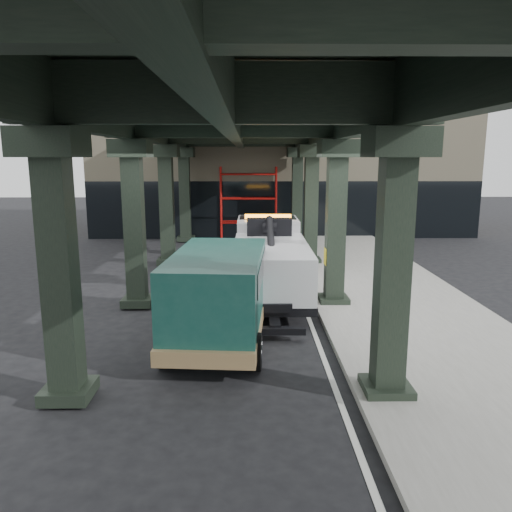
{
  "coord_description": "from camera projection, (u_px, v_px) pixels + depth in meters",
  "views": [
    {
      "loc": [
        -0.01,
        -12.76,
        4.5
      ],
      "look_at": [
        0.21,
        1.35,
        1.7
      ],
      "focal_mm": 35.0,
      "sensor_mm": 36.0,
      "label": 1
    }
  ],
  "objects": [
    {
      "name": "ground",
      "position": [
        249.0,
        328.0,
        13.39
      ],
      "size": [
        90.0,
        90.0,
        0.0
      ],
      "primitive_type": "plane",
      "color": "black",
      "rests_on": "ground"
    },
    {
      "name": "sidewalk",
      "position": [
        394.0,
        303.0,
        15.41
      ],
      "size": [
        5.0,
        40.0,
        0.15
      ],
      "primitive_type": "cube",
      "color": "gray",
      "rests_on": "ground"
    },
    {
      "name": "lane_stripe",
      "position": [
        304.0,
        306.0,
        15.38
      ],
      "size": [
        0.12,
        38.0,
        0.01
      ],
      "primitive_type": "cube",
      "color": "silver",
      "rests_on": "ground"
    },
    {
      "name": "viaduct",
      "position": [
        234.0,
        123.0,
        14.29
      ],
      "size": [
        7.4,
        32.0,
        6.4
      ],
      "color": "black",
      "rests_on": "ground"
    },
    {
      "name": "building",
      "position": [
        279.0,
        165.0,
        32.26
      ],
      "size": [
        22.0,
        10.0,
        8.0
      ],
      "primitive_type": "cube",
      "color": "#C6B793",
      "rests_on": "ground"
    },
    {
      "name": "scaffolding",
      "position": [
        249.0,
        202.0,
        27.34
      ],
      "size": [
        3.08,
        0.88,
        4.0
      ],
      "color": "#B8120E",
      "rests_on": "ground"
    },
    {
      "name": "tow_truck",
      "position": [
        269.0,
        256.0,
        16.67
      ],
      "size": [
        2.46,
        7.94,
        2.59
      ],
      "rotation": [
        0.0,
        0.0,
        -0.01
      ],
      "color": "black",
      "rests_on": "ground"
    },
    {
      "name": "towed_van",
      "position": [
        220.0,
        292.0,
        12.33
      ],
      "size": [
        2.62,
        5.76,
        2.28
      ],
      "rotation": [
        0.0,
        0.0,
        -0.08
      ],
      "color": "#113F37",
      "rests_on": "ground"
    }
  ]
}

